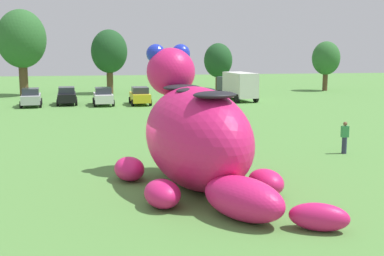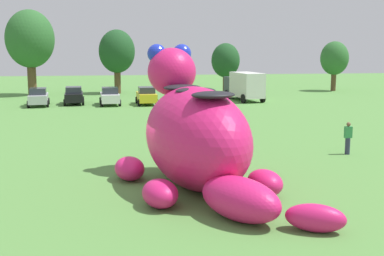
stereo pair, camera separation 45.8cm
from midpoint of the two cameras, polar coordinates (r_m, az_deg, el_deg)
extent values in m
plane|color=#568E42|center=(20.91, -2.65, -6.36)|extent=(160.00, 160.00, 0.00)
ellipsoid|color=#E01E6B|center=(20.01, 1.07, -1.09)|extent=(5.00, 7.80, 4.06)
ellipsoid|color=#E01E6B|center=(22.60, -1.73, 6.39)|extent=(2.58, 2.74, 2.14)
sphere|color=#1E33CC|center=(22.71, -3.42, 8.42)|extent=(0.86, 0.86, 0.86)
sphere|color=#1E33CC|center=(23.07, -0.59, 8.45)|extent=(0.86, 0.86, 0.86)
ellipsoid|color=black|center=(21.28, -0.49, 4.60)|extent=(1.85, 1.60, 0.27)
ellipsoid|color=black|center=(19.76, 1.09, 4.24)|extent=(1.85, 1.60, 0.27)
ellipsoid|color=black|center=(18.09, 3.15, 3.77)|extent=(1.85, 1.60, 0.27)
ellipsoid|color=#E01E6B|center=(21.53, -6.49, -4.58)|extent=(1.57, 1.95, 0.99)
ellipsoid|color=#E01E6B|center=(22.97, 4.54, -3.68)|extent=(1.57, 1.95, 0.99)
ellipsoid|color=#E01E6B|center=(17.88, -2.90, -7.43)|extent=(1.57, 1.95, 0.99)
ellipsoid|color=#E01E6B|center=(19.45, 8.94, -6.14)|extent=(1.57, 1.95, 0.99)
ellipsoid|color=#E01E6B|center=(16.62, 6.26, -8.00)|extent=(3.09, 3.62, 1.42)
ellipsoid|color=#E01E6B|center=(16.12, 14.63, -9.84)|extent=(2.05, 1.61, 0.87)
cube|color=#B7BABF|center=(50.03, -16.77, 3.23)|extent=(2.09, 4.25, 0.80)
cube|color=#2D333D|center=(49.82, -16.82, 4.02)|extent=(1.68, 2.10, 0.60)
cylinder|color=black|center=(51.38, -17.63, 2.89)|extent=(0.30, 0.66, 0.64)
cylinder|color=black|center=(51.30, -15.74, 2.97)|extent=(0.30, 0.66, 0.64)
cylinder|color=black|center=(48.86, -17.82, 2.57)|extent=(0.30, 0.66, 0.64)
cylinder|color=black|center=(48.77, -15.82, 2.66)|extent=(0.30, 0.66, 0.64)
cube|color=black|center=(50.73, -12.99, 3.47)|extent=(1.98, 4.21, 0.80)
cube|color=#2D333D|center=(50.52, -13.02, 4.24)|extent=(1.63, 2.07, 0.60)
cylinder|color=black|center=(52.05, -13.90, 3.13)|extent=(0.28, 0.66, 0.64)
cylinder|color=black|center=(52.03, -12.03, 3.20)|extent=(0.28, 0.66, 0.64)
cylinder|color=black|center=(49.52, -13.97, 2.83)|extent=(0.28, 0.66, 0.64)
cylinder|color=black|center=(49.50, -12.00, 2.90)|extent=(0.28, 0.66, 0.64)
cube|color=white|center=(49.35, -9.04, 3.43)|extent=(1.95, 4.20, 0.80)
cube|color=#2D333D|center=(49.13, -9.05, 4.23)|extent=(1.62, 2.06, 0.60)
cylinder|color=black|center=(50.62, -10.06, 3.09)|extent=(0.28, 0.65, 0.64)
cylinder|color=black|center=(50.70, -8.14, 3.15)|extent=(0.28, 0.65, 0.64)
cylinder|color=black|center=(48.09, -9.96, 2.78)|extent=(0.28, 0.65, 0.64)
cylinder|color=black|center=(48.18, -7.93, 2.84)|extent=(0.28, 0.65, 0.64)
cube|color=yellow|center=(49.38, -4.92, 3.52)|extent=(1.88, 4.17, 0.80)
cube|color=#2D333D|center=(49.17, -4.91, 4.31)|extent=(1.58, 2.03, 0.60)
cylinder|color=black|center=(50.60, -6.02, 3.18)|extent=(0.27, 0.65, 0.64)
cylinder|color=black|center=(50.77, -4.11, 3.23)|extent=(0.27, 0.65, 0.64)
cylinder|color=black|center=(48.08, -5.76, 2.87)|extent=(0.27, 0.65, 0.64)
cylinder|color=black|center=(48.26, -3.75, 2.92)|extent=(0.27, 0.65, 0.64)
cube|color=orange|center=(50.43, -0.57, 3.67)|extent=(2.09, 4.25, 0.80)
cube|color=#2D333D|center=(50.22, -0.53, 4.45)|extent=(1.68, 2.10, 0.60)
cylinder|color=black|center=(51.51, -1.82, 3.34)|extent=(0.30, 0.66, 0.64)
cylinder|color=black|center=(51.89, 0.02, 3.38)|extent=(0.30, 0.66, 0.64)
cylinder|color=black|center=(49.05, -1.19, 3.04)|extent=(0.30, 0.66, 0.64)
cylinder|color=black|center=(49.44, 0.73, 3.09)|extent=(0.30, 0.66, 0.64)
cube|color=#333842|center=(55.31, 5.15, 4.83)|extent=(2.26, 2.09, 1.90)
cube|color=silver|center=(52.35, 6.50, 4.89)|extent=(2.80, 4.87, 2.50)
cylinder|color=black|center=(55.02, 4.17, 3.83)|extent=(0.42, 0.93, 0.90)
cylinder|color=black|center=(55.78, 6.09, 3.88)|extent=(0.42, 0.93, 0.90)
cylinder|color=black|center=(50.57, 6.12, 3.33)|extent=(0.42, 0.93, 0.90)
cylinder|color=black|center=(51.44, 8.27, 3.38)|extent=(0.42, 0.93, 0.90)
cylinder|color=brown|center=(61.27, -17.48, 5.17)|extent=(0.98, 0.98, 3.44)
ellipsoid|color=#2D662D|center=(61.15, -17.70, 9.62)|extent=(5.51, 5.51, 6.61)
cylinder|color=brown|center=(61.40, -8.22, 5.16)|extent=(0.77, 0.77, 2.68)
ellipsoid|color=#1E4C23|center=(61.26, -8.30, 8.61)|extent=(4.29, 4.29, 5.15)
cylinder|color=brown|center=(60.72, 4.02, 4.92)|extent=(0.60, 0.60, 2.12)
ellipsoid|color=#1E4C23|center=(60.57, 4.05, 7.67)|extent=(3.39, 3.39, 4.06)
cylinder|color=brown|center=(66.85, 15.94, 5.02)|extent=(0.63, 0.63, 2.21)
ellipsoid|color=#2D662D|center=(66.71, 16.05, 7.62)|extent=(3.53, 3.53, 4.23)
cylinder|color=#2D334C|center=(27.74, 17.68, -1.96)|extent=(0.26, 0.26, 0.88)
cube|color=#338C4C|center=(27.61, 17.76, -0.45)|extent=(0.38, 0.22, 0.60)
sphere|color=brown|center=(27.55, 17.80, 0.41)|extent=(0.22, 0.22, 0.22)
cylinder|color=#2D334C|center=(42.00, 1.05, 2.16)|extent=(0.26, 0.26, 0.88)
cube|color=gold|center=(41.92, 1.05, 3.16)|extent=(0.38, 0.22, 0.60)
sphere|color=brown|center=(41.88, 1.05, 3.74)|extent=(0.22, 0.22, 0.22)
cylinder|color=#726656|center=(35.23, 1.78, 0.79)|extent=(0.26, 0.26, 0.88)
cube|color=#2D4CA5|center=(35.13, 1.79, 1.98)|extent=(0.38, 0.22, 0.60)
sphere|color=brown|center=(35.08, 1.79, 2.66)|extent=(0.22, 0.22, 0.22)
camera|label=1|loc=(0.23, -89.37, 0.10)|focal=47.02mm
camera|label=2|loc=(0.23, 90.63, -0.10)|focal=47.02mm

